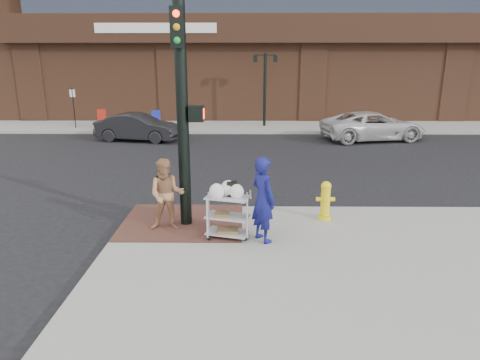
{
  "coord_description": "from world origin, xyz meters",
  "views": [
    {
      "loc": [
        0.84,
        -8.5,
        3.84
      ],
      "look_at": [
        0.75,
        0.64,
        1.25
      ],
      "focal_mm": 32.0,
      "sensor_mm": 36.0,
      "label": 1
    }
  ],
  "objects_px": {
    "fire_hydrant": "(325,200)",
    "lamp_post": "(265,82)",
    "sedan_dark": "(138,127)",
    "utility_cart": "(228,213)",
    "minivan_white": "(373,126)",
    "pedestrian_tan": "(167,195)",
    "woman_blue": "(263,199)",
    "traffic_signal_pole": "(183,108)"
  },
  "relations": [
    {
      "from": "fire_hydrant",
      "to": "lamp_post",
      "type": "bearing_deg",
      "value": 92.97
    },
    {
      "from": "lamp_post",
      "to": "sedan_dark",
      "type": "xyz_separation_m",
      "value": [
        -6.3,
        -3.98,
        -1.95
      ]
    },
    {
      "from": "lamp_post",
      "to": "utility_cart",
      "type": "distance_m",
      "value": 16.17
    },
    {
      "from": "minivan_white",
      "to": "pedestrian_tan",
      "type": "bearing_deg",
      "value": 134.9
    },
    {
      "from": "pedestrian_tan",
      "to": "sedan_dark",
      "type": "distance_m",
      "value": 12.06
    },
    {
      "from": "sedan_dark",
      "to": "woman_blue",
      "type": "bearing_deg",
      "value": -144.37
    },
    {
      "from": "lamp_post",
      "to": "traffic_signal_pole",
      "type": "height_order",
      "value": "traffic_signal_pole"
    },
    {
      "from": "pedestrian_tan",
      "to": "minivan_white",
      "type": "relative_size",
      "value": 0.32
    },
    {
      "from": "utility_cart",
      "to": "fire_hydrant",
      "type": "distance_m",
      "value": 2.53
    },
    {
      "from": "lamp_post",
      "to": "minivan_white",
      "type": "bearing_deg",
      "value": -35.55
    },
    {
      "from": "lamp_post",
      "to": "minivan_white",
      "type": "xyz_separation_m",
      "value": [
        5.13,
        -3.67,
        -1.93
      ]
    },
    {
      "from": "fire_hydrant",
      "to": "pedestrian_tan",
      "type": "bearing_deg",
      "value": -169.81
    },
    {
      "from": "traffic_signal_pole",
      "to": "woman_blue",
      "type": "bearing_deg",
      "value": -27.98
    },
    {
      "from": "woman_blue",
      "to": "pedestrian_tan",
      "type": "xyz_separation_m",
      "value": [
        -2.1,
        0.6,
        -0.1
      ]
    },
    {
      "from": "pedestrian_tan",
      "to": "woman_blue",
      "type": "bearing_deg",
      "value": -19.12
    },
    {
      "from": "lamp_post",
      "to": "traffic_signal_pole",
      "type": "relative_size",
      "value": 0.8
    },
    {
      "from": "pedestrian_tan",
      "to": "minivan_white",
      "type": "distance_m",
      "value": 14.31
    },
    {
      "from": "sedan_dark",
      "to": "minivan_white",
      "type": "distance_m",
      "value": 11.44
    },
    {
      "from": "woman_blue",
      "to": "utility_cart",
      "type": "xyz_separation_m",
      "value": [
        -0.74,
        0.15,
        -0.35
      ]
    },
    {
      "from": "traffic_signal_pole",
      "to": "minivan_white",
      "type": "bearing_deg",
      "value": 56.64
    },
    {
      "from": "utility_cart",
      "to": "fire_hydrant",
      "type": "bearing_deg",
      "value": 25.91
    },
    {
      "from": "woman_blue",
      "to": "utility_cart",
      "type": "relative_size",
      "value": 1.47
    },
    {
      "from": "traffic_signal_pole",
      "to": "fire_hydrant",
      "type": "height_order",
      "value": "traffic_signal_pole"
    },
    {
      "from": "woman_blue",
      "to": "pedestrian_tan",
      "type": "distance_m",
      "value": 2.19
    },
    {
      "from": "traffic_signal_pole",
      "to": "utility_cart",
      "type": "height_order",
      "value": "traffic_signal_pole"
    },
    {
      "from": "woman_blue",
      "to": "lamp_post",
      "type": "bearing_deg",
      "value": -37.2
    },
    {
      "from": "minivan_white",
      "to": "fire_hydrant",
      "type": "bearing_deg",
      "value": 147.63
    },
    {
      "from": "woman_blue",
      "to": "sedan_dark",
      "type": "distance_m",
      "value": 13.37
    },
    {
      "from": "lamp_post",
      "to": "minivan_white",
      "type": "height_order",
      "value": "lamp_post"
    },
    {
      "from": "woman_blue",
      "to": "fire_hydrant",
      "type": "xyz_separation_m",
      "value": [
        1.54,
        1.26,
        -0.43
      ]
    },
    {
      "from": "traffic_signal_pole",
      "to": "utility_cart",
      "type": "bearing_deg",
      "value": -38.01
    },
    {
      "from": "sedan_dark",
      "to": "fire_hydrant",
      "type": "distance_m",
      "value": 13.0
    },
    {
      "from": "lamp_post",
      "to": "woman_blue",
      "type": "bearing_deg",
      "value": -92.71
    },
    {
      "from": "traffic_signal_pole",
      "to": "minivan_white",
      "type": "distance_m",
      "value": 14.0
    },
    {
      "from": "woman_blue",
      "to": "minivan_white",
      "type": "bearing_deg",
      "value": -59.8
    },
    {
      "from": "sedan_dark",
      "to": "minivan_white",
      "type": "height_order",
      "value": "minivan_white"
    },
    {
      "from": "pedestrian_tan",
      "to": "utility_cart",
      "type": "height_order",
      "value": "pedestrian_tan"
    },
    {
      "from": "lamp_post",
      "to": "utility_cart",
      "type": "xyz_separation_m",
      "value": [
        -1.51,
        -15.99,
        -1.91
      ]
    },
    {
      "from": "lamp_post",
      "to": "pedestrian_tan",
      "type": "distance_m",
      "value": 15.88
    },
    {
      "from": "pedestrian_tan",
      "to": "utility_cart",
      "type": "xyz_separation_m",
      "value": [
        1.36,
        -0.45,
        -0.25
      ]
    },
    {
      "from": "fire_hydrant",
      "to": "sedan_dark",
      "type": "bearing_deg",
      "value": 122.98
    },
    {
      "from": "pedestrian_tan",
      "to": "utility_cart",
      "type": "relative_size",
      "value": 1.31
    }
  ]
}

